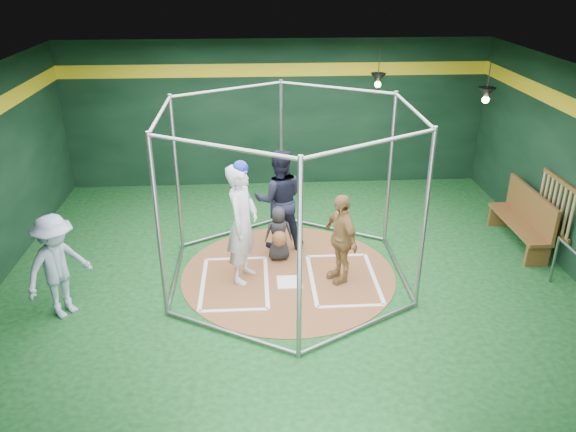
{
  "coord_description": "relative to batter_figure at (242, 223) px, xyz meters",
  "views": [
    {
      "loc": [
        -0.55,
        -8.66,
        5.14
      ],
      "look_at": [
        0.0,
        0.1,
        1.1
      ],
      "focal_mm": 35.0,
      "sensor_mm": 36.0,
      "label": 1
    }
  ],
  "objects": [
    {
      "name": "batter_box_left",
      "position": [
        -0.17,
        -0.15,
        -1.07
      ],
      "size": [
        1.17,
        1.77,
        0.01
      ],
      "color": "white",
      "rests_on": "clay_disc"
    },
    {
      "name": "pendant_lamp_far",
      "position": [
        4.78,
        2.1,
        1.65
      ],
      "size": [
        0.34,
        0.34,
        0.9
      ],
      "color": "black",
      "rests_on": "room_shell"
    },
    {
      "name": "home_plate",
      "position": [
        0.78,
        -0.2,
        -1.07
      ],
      "size": [
        0.43,
        0.43,
        0.01
      ],
      "primitive_type": "cube",
      "color": "white",
      "rests_on": "clay_disc"
    },
    {
      "name": "clay_disc",
      "position": [
        0.78,
        0.1,
        -1.08
      ],
      "size": [
        3.8,
        3.8,
        0.01
      ],
      "primitive_type": "cylinder",
      "color": "brown",
      "rests_on": "ground"
    },
    {
      "name": "dugout_bench",
      "position": [
        5.42,
        0.98,
        -0.51
      ],
      "size": [
        0.45,
        1.94,
        1.13
      ],
      "color": "brown",
      "rests_on": "ground"
    },
    {
      "name": "batter_figure",
      "position": [
        0.0,
        0.0,
        0.0
      ],
      "size": [
        0.73,
        0.89,
        2.18
      ],
      "color": "silver",
      "rests_on": "clay_disc"
    },
    {
      "name": "catcher_figure",
      "position": [
        0.64,
        0.65,
        -0.55
      ],
      "size": [
        0.53,
        0.57,
        1.04
      ],
      "color": "black",
      "rests_on": "clay_disc"
    },
    {
      "name": "bystander_blue",
      "position": [
        -2.82,
        -0.89,
        -0.24
      ],
      "size": [
        1.18,
        1.26,
        1.71
      ],
      "primitive_type": "imported",
      "rotation": [
        0.0,
        0.0,
        0.9
      ],
      "color": "#8C9EB9",
      "rests_on": "ground"
    },
    {
      "name": "pendant_lamp_near",
      "position": [
        2.98,
        3.7,
        1.65
      ],
      "size": [
        0.34,
        0.34,
        0.9
      ],
      "color": "black",
      "rests_on": "room_shell"
    },
    {
      "name": "bat_rack",
      "position": [
        5.71,
        0.5,
        -0.04
      ],
      "size": [
        0.07,
        1.25,
        0.98
      ],
      "color": "brown",
      "rests_on": "room_shell"
    },
    {
      "name": "visitor_leopard",
      "position": [
        1.66,
        -0.13,
        -0.28
      ],
      "size": [
        0.71,
        1.02,
        1.6
      ],
      "primitive_type": "imported",
      "rotation": [
        0.0,
        0.0,
        -1.18
      ],
      "color": "tan",
      "rests_on": "clay_disc"
    },
    {
      "name": "batting_cage",
      "position": [
        0.78,
        0.1,
        0.41
      ],
      "size": [
        4.05,
        4.67,
        3.0
      ],
      "color": "gray",
      "rests_on": "ground"
    },
    {
      "name": "umpire",
      "position": [
        0.68,
        1.18,
        -0.09
      ],
      "size": [
        0.98,
        0.77,
        1.97
      ],
      "primitive_type": "imported",
      "rotation": [
        0.0,
        0.0,
        3.17
      ],
      "color": "black",
      "rests_on": "clay_disc"
    },
    {
      "name": "batter_box_right",
      "position": [
        1.73,
        -0.15,
        -1.07
      ],
      "size": [
        1.17,
        1.77,
        0.01
      ],
      "color": "white",
      "rests_on": "clay_disc"
    },
    {
      "name": "steel_railing",
      "position": [
        5.33,
        -0.91,
        -0.51
      ],
      "size": [
        0.05,
        1.01,
        0.87
      ],
      "color": "gray",
      "rests_on": "ground"
    },
    {
      "name": "room_shell",
      "position": [
        0.78,
        0.11,
        0.67
      ],
      "size": [
        10.1,
        9.1,
        3.53
      ],
      "color": "#0C3914",
      "rests_on": "ground"
    }
  ]
}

